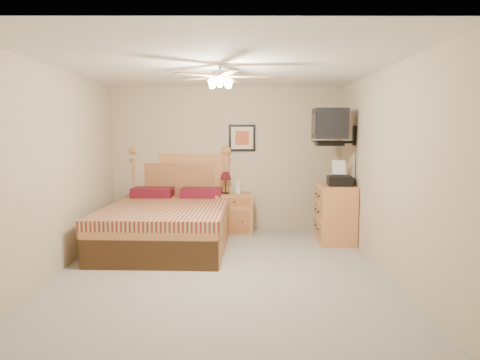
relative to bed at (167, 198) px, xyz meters
The scene contains 17 objects.
floor 1.60m from the bed, 52.17° to the right, with size 4.50×4.50×0.00m, color gray.
ceiling 2.25m from the bed, 52.17° to the right, with size 4.00×4.50×0.04m, color white.
wall_back 1.51m from the bed, 52.42° to the left, with size 4.00×0.04×2.50m, color tan.
wall_front 3.52m from the bed, 75.53° to the right, with size 4.00×0.04×2.50m, color tan.
wall_left 1.67m from the bed, 135.27° to the right, with size 0.04×4.50×2.50m, color tan.
wall_right 3.12m from the bed, 21.32° to the right, with size 0.04×4.50×2.50m, color tan.
bed is the anchor object (origin of this frame).
nightstand 1.39m from the bed, 41.92° to the left, with size 0.63×0.47×0.68m, color #9D6233.
table_lamp 1.25m from the bed, 46.57° to the left, with size 0.20×0.20×0.37m, color #56111A, non-canonical shape.
lotion_bottle 1.37m from the bed, 38.64° to the left, with size 0.09×0.10×0.25m, color silver.
framed_picture 1.81m from the bed, 44.25° to the left, with size 0.46×0.04×0.46m, color black.
dresser 2.63m from the bed, ahead, with size 0.53×0.77×0.91m, color #C1703C.
fax_machine 2.66m from the bed, ahead, with size 0.36×0.38×0.38m, color black, non-canonical shape.
magazine_lower 2.66m from the bed, 12.44° to the left, with size 0.21×0.28×0.03m, color #BAAC95.
magazine_upper 2.67m from the bed, 13.26° to the left, with size 0.21×0.28×0.02m, color gray.
wall_tv 2.84m from the bed, ahead, with size 0.56×0.46×0.58m, color black, non-canonical shape.
ceiling_fan 2.26m from the bed, 56.63° to the right, with size 1.14×1.14×0.28m, color silver, non-canonical shape.
Camera 1 is at (0.22, -5.21, 1.73)m, focal length 32.00 mm.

